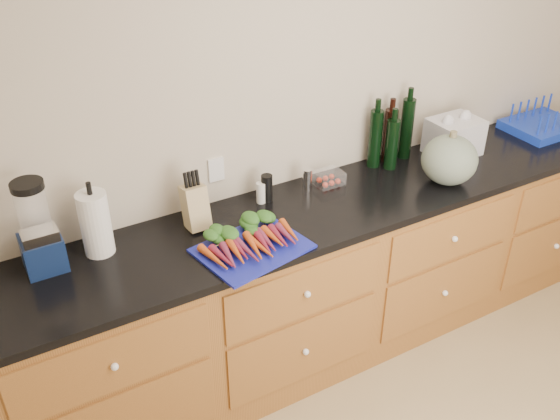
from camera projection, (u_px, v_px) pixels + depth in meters
wall_back at (318, 109)px, 3.21m from camera, size 4.10×0.05×2.60m
cabinets at (345, 274)px, 3.41m from camera, size 3.60×0.64×0.90m
countertop at (350, 200)px, 3.17m from camera, size 3.64×0.62×0.04m
cutting_board at (252, 248)px, 2.76m from camera, size 0.52×0.43×0.01m
carrots at (249, 240)px, 2.77m from camera, size 0.41×0.28×0.05m
squash at (449, 160)px, 3.22m from camera, size 0.29×0.29×0.26m
blender_appliance at (38, 232)px, 2.56m from camera, size 0.16×0.16×0.42m
paper_towel at (96, 224)px, 2.68m from camera, size 0.13×0.13×0.29m
knife_block at (195, 207)px, 2.88m from camera, size 0.10×0.10×0.21m
grinder_salt at (261, 193)px, 3.09m from camera, size 0.05×0.05×0.11m
grinder_pepper at (267, 188)px, 3.09m from camera, size 0.06×0.06×0.14m
canister_chrome at (307, 179)px, 3.20m from camera, size 0.05×0.05×0.11m
tomato_box at (329, 178)px, 3.26m from camera, size 0.15×0.12×0.07m
bottles at (391, 136)px, 3.40m from camera, size 0.29×0.15×0.35m
grocery_bag at (454, 137)px, 3.53m from camera, size 0.28×0.23×0.20m
dish_rack at (542, 124)px, 3.83m from camera, size 0.42×0.34×0.17m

